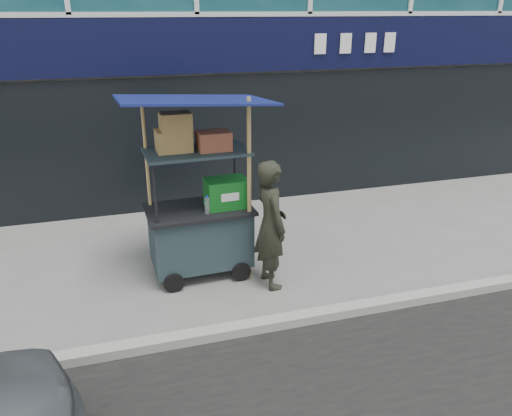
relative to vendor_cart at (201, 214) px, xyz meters
name	(u,v)px	position (x,y,z in m)	size (l,w,h in m)	color
ground	(266,318)	(0.51, -1.35, -0.89)	(80.00, 80.00, 0.00)	slate
curb	(271,324)	(0.51, -1.55, -0.83)	(80.00, 0.18, 0.12)	gray
vendor_cart	(201,214)	(0.00, 0.00, 0.00)	(1.94, 1.40, 2.54)	#1B2A2F
vendor_man	(271,225)	(0.82, -0.56, -0.02)	(0.64, 0.42, 1.75)	black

